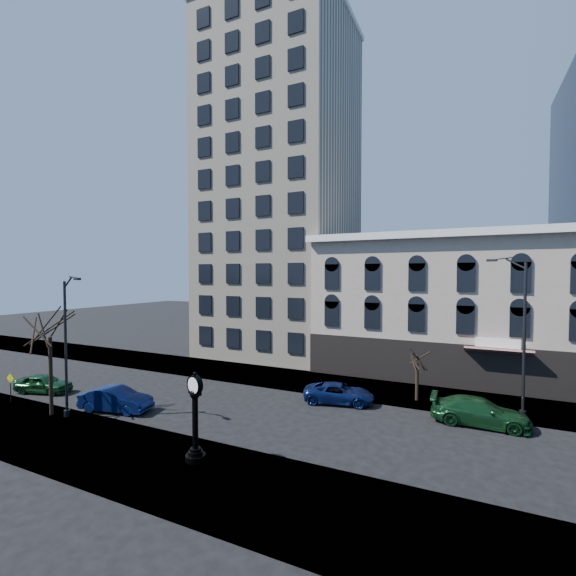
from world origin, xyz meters
The scene contains 16 objects.
ground centered at (0.00, 0.00, 0.00)m, with size 160.00×160.00×0.00m, color black.
sidewalk_far centered at (0.00, 8.00, 0.06)m, with size 160.00×6.00×0.12m, color gray.
sidewalk_near centered at (0.00, -8.00, 0.06)m, with size 160.00×6.00×0.12m, color gray.
cream_tower centered at (-6.11, 18.88, 19.32)m, with size 15.90×15.40×42.50m.
victorian_row centered at (12.00, 15.89, 6.00)m, with size 22.60×11.19×12.50m.
street_clock centered at (2.37, -7.07, 2.04)m, with size 0.96×0.96×4.25m.
street_lamp_near centered at (-7.92, -6.16, 6.88)m, with size 2.28×0.81×8.95m.
street_lamp_far centered at (16.45, 6.22, 7.80)m, with size 2.56×1.03×10.18m.
bare_tree_near centered at (-9.72, -6.24, 6.13)m, with size 4.63×4.63×7.95m.
bare_tree_far centered at (10.81, 6.66, 3.29)m, with size 2.45×2.45×4.21m.
warning_sign centered at (-14.49, -6.00, 1.52)m, with size 0.66×0.10×2.04m.
car_near_a centered at (-15.13, -3.34, 0.71)m, with size 1.68×4.18×1.42m, color #143F1E.
car_near_b centered at (-6.85, -3.77, 0.78)m, with size 1.65×4.73×1.56m, color #0C194C.
car_far_a centered at (5.92, 4.08, 0.68)m, with size 2.25×4.89×1.36m, color #0C194C.
car_far_b centered at (14.73, 3.90, 0.79)m, with size 2.22×5.47×1.59m, color #143F1E.
car_far_c centered at (14.92, 4.27, 0.65)m, with size 1.54×3.83×1.30m, color black.
Camera 1 is at (14.14, -21.50, 8.99)m, focal length 24.00 mm.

